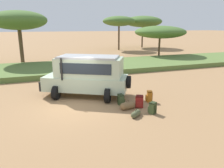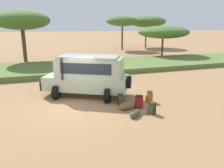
{
  "view_description": "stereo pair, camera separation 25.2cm",
  "coord_description": "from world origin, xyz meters",
  "px_view_note": "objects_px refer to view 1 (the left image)",
  "views": [
    {
      "loc": [
        -1.8,
        -10.8,
        4.14
      ],
      "look_at": [
        2.2,
        0.24,
        1.0
      ],
      "focal_mm": 35.0,
      "sensor_mm": 36.0,
      "label": 1
    },
    {
      "loc": [
        -1.56,
        -10.88,
        4.14
      ],
      "look_at": [
        2.2,
        0.24,
        1.0
      ],
      "focal_mm": 35.0,
      "sensor_mm": 36.0,
      "label": 2
    }
  ],
  "objects_px": {
    "backpack_outermost": "(121,100)",
    "acacia_tree_centre_back": "(18,20)",
    "duffel_bag_low_black_case": "(136,114)",
    "backpack_near_rear_wheel": "(139,102)",
    "backpack_beside_front_wheel": "(153,108)",
    "backpack_cluster_center": "(149,96)",
    "duffel_bag_soft_canvas": "(128,106)",
    "acacia_tree_right_mid": "(119,21)",
    "acacia_tree_distant_right": "(143,22)",
    "safari_vehicle": "(87,75)",
    "acacia_tree_far_right": "(160,32)"
  },
  "relations": [
    {
      "from": "backpack_outermost",
      "to": "acacia_tree_centre_back",
      "type": "distance_m",
      "value": 16.47
    },
    {
      "from": "duffel_bag_low_black_case",
      "to": "backpack_near_rear_wheel",
      "type": "bearing_deg",
      "value": 55.98
    },
    {
      "from": "backpack_beside_front_wheel",
      "to": "backpack_cluster_center",
      "type": "relative_size",
      "value": 0.91
    },
    {
      "from": "backpack_outermost",
      "to": "backpack_beside_front_wheel",
      "type": "bearing_deg",
      "value": -58.54
    },
    {
      "from": "duffel_bag_soft_canvas",
      "to": "acacia_tree_right_mid",
      "type": "bearing_deg",
      "value": 69.29
    },
    {
      "from": "acacia_tree_right_mid",
      "to": "acacia_tree_distant_right",
      "type": "relative_size",
      "value": 0.75
    },
    {
      "from": "safari_vehicle",
      "to": "acacia_tree_right_mid",
      "type": "distance_m",
      "value": 26.58
    },
    {
      "from": "duffel_bag_soft_canvas",
      "to": "acacia_tree_centre_back",
      "type": "distance_m",
      "value": 17.16
    },
    {
      "from": "acacia_tree_distant_right",
      "to": "acacia_tree_centre_back",
      "type": "bearing_deg",
      "value": -147.59
    },
    {
      "from": "backpack_near_rear_wheel",
      "to": "acacia_tree_right_mid",
      "type": "relative_size",
      "value": 0.11
    },
    {
      "from": "duffel_bag_low_black_case",
      "to": "acacia_tree_far_right",
      "type": "relative_size",
      "value": 0.09
    },
    {
      "from": "backpack_outermost",
      "to": "duffel_bag_low_black_case",
      "type": "relative_size",
      "value": 0.94
    },
    {
      "from": "acacia_tree_centre_back",
      "to": "acacia_tree_far_right",
      "type": "xyz_separation_m",
      "value": [
        17.14,
        0.39,
        -1.34
      ]
    },
    {
      "from": "acacia_tree_right_mid",
      "to": "acacia_tree_far_right",
      "type": "relative_size",
      "value": 0.83
    },
    {
      "from": "acacia_tree_centre_back",
      "to": "acacia_tree_far_right",
      "type": "height_order",
      "value": "acacia_tree_centre_back"
    },
    {
      "from": "backpack_near_rear_wheel",
      "to": "duffel_bag_low_black_case",
      "type": "distance_m",
      "value": 1.28
    },
    {
      "from": "safari_vehicle",
      "to": "acacia_tree_centre_back",
      "type": "relative_size",
      "value": 0.84
    },
    {
      "from": "duffel_bag_low_black_case",
      "to": "acacia_tree_centre_back",
      "type": "relative_size",
      "value": 0.1
    },
    {
      "from": "backpack_outermost",
      "to": "acacia_tree_right_mid",
      "type": "distance_m",
      "value": 28.18
    },
    {
      "from": "duffel_bag_soft_canvas",
      "to": "acacia_tree_distant_right",
      "type": "xyz_separation_m",
      "value": [
        16.05,
        29.29,
        4.72
      ]
    },
    {
      "from": "safari_vehicle",
      "to": "acacia_tree_distant_right",
      "type": "height_order",
      "value": "acacia_tree_distant_right"
    },
    {
      "from": "backpack_near_rear_wheel",
      "to": "backpack_outermost",
      "type": "relative_size",
      "value": 1.07
    },
    {
      "from": "acacia_tree_right_mid",
      "to": "duffel_bag_soft_canvas",
      "type": "bearing_deg",
      "value": -110.71
    },
    {
      "from": "safari_vehicle",
      "to": "backpack_near_rear_wheel",
      "type": "height_order",
      "value": "safari_vehicle"
    },
    {
      "from": "backpack_beside_front_wheel",
      "to": "duffel_bag_low_black_case",
      "type": "height_order",
      "value": "backpack_beside_front_wheel"
    },
    {
      "from": "duffel_bag_soft_canvas",
      "to": "acacia_tree_far_right",
      "type": "bearing_deg",
      "value": 53.89
    },
    {
      "from": "acacia_tree_centre_back",
      "to": "acacia_tree_right_mid",
      "type": "xyz_separation_m",
      "value": [
        15.49,
        10.93,
        0.22
      ]
    },
    {
      "from": "backpack_cluster_center",
      "to": "acacia_tree_distant_right",
      "type": "xyz_separation_m",
      "value": [
        14.45,
        28.65,
        4.61
      ]
    },
    {
      "from": "backpack_near_rear_wheel",
      "to": "acacia_tree_centre_back",
      "type": "distance_m",
      "value": 17.31
    },
    {
      "from": "acacia_tree_far_right",
      "to": "backpack_beside_front_wheel",
      "type": "bearing_deg",
      "value": -122.46
    },
    {
      "from": "backpack_cluster_center",
      "to": "acacia_tree_right_mid",
      "type": "relative_size",
      "value": 0.11
    },
    {
      "from": "backpack_cluster_center",
      "to": "acacia_tree_centre_back",
      "type": "bearing_deg",
      "value": 115.11
    },
    {
      "from": "duffel_bag_soft_canvas",
      "to": "acacia_tree_distant_right",
      "type": "distance_m",
      "value": 33.74
    },
    {
      "from": "duffel_bag_soft_canvas",
      "to": "acacia_tree_far_right",
      "type": "relative_size",
      "value": 0.12
    },
    {
      "from": "acacia_tree_far_right",
      "to": "backpack_cluster_center",
      "type": "bearing_deg",
      "value": -123.27
    },
    {
      "from": "backpack_cluster_center",
      "to": "acacia_tree_distant_right",
      "type": "distance_m",
      "value": 32.42
    },
    {
      "from": "safari_vehicle",
      "to": "duffel_bag_soft_canvas",
      "type": "bearing_deg",
      "value": -64.31
    },
    {
      "from": "acacia_tree_centre_back",
      "to": "acacia_tree_far_right",
      "type": "bearing_deg",
      "value": 1.31
    },
    {
      "from": "backpack_cluster_center",
      "to": "acacia_tree_centre_back",
      "type": "distance_m",
      "value": 17.14
    },
    {
      "from": "acacia_tree_far_right",
      "to": "backpack_outermost",
      "type": "bearing_deg",
      "value": -127.54
    },
    {
      "from": "backpack_cluster_center",
      "to": "acacia_tree_distant_right",
      "type": "relative_size",
      "value": 0.08
    },
    {
      "from": "safari_vehicle",
      "to": "acacia_tree_distant_right",
      "type": "relative_size",
      "value": 0.69
    },
    {
      "from": "duffel_bag_soft_canvas",
      "to": "acacia_tree_centre_back",
      "type": "height_order",
      "value": "acacia_tree_centre_back"
    },
    {
      "from": "backpack_near_rear_wheel",
      "to": "duffel_bag_soft_canvas",
      "type": "bearing_deg",
      "value": -174.81
    },
    {
      "from": "duffel_bag_low_black_case",
      "to": "acacia_tree_right_mid",
      "type": "relative_size",
      "value": 0.11
    },
    {
      "from": "duffel_bag_soft_canvas",
      "to": "acacia_tree_right_mid",
      "type": "distance_m",
      "value": 28.81
    },
    {
      "from": "backpack_cluster_center",
      "to": "safari_vehicle",
      "type": "bearing_deg",
      "value": 143.33
    },
    {
      "from": "safari_vehicle",
      "to": "acacia_tree_right_mid",
      "type": "relative_size",
      "value": 0.92
    },
    {
      "from": "safari_vehicle",
      "to": "duffel_bag_soft_canvas",
      "type": "xyz_separation_m",
      "value": [
        1.38,
        -2.86,
        -1.1
      ]
    },
    {
      "from": "backpack_cluster_center",
      "to": "acacia_tree_far_right",
      "type": "relative_size",
      "value": 0.09
    }
  ]
}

